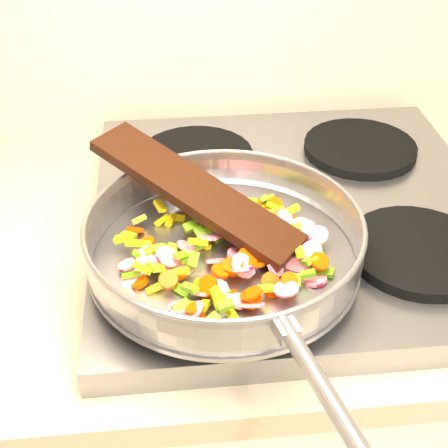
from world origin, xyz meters
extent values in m
cube|color=#939399|center=(-0.70, 1.67, 0.92)|extent=(0.60, 0.60, 0.04)
cylinder|color=black|center=(-0.84, 1.52, 0.95)|extent=(0.19, 0.19, 0.02)
cylinder|color=black|center=(-0.56, 1.52, 0.95)|extent=(0.19, 0.19, 0.02)
cylinder|color=black|center=(-0.84, 1.81, 0.95)|extent=(0.19, 0.19, 0.02)
cylinder|color=black|center=(-0.56, 1.81, 0.95)|extent=(0.19, 0.19, 0.02)
cylinder|color=#9E9EA5|center=(-0.82, 1.53, 0.96)|extent=(0.35, 0.35, 0.01)
torus|color=#9E9EA5|center=(-0.82, 1.53, 0.99)|extent=(0.40, 0.40, 0.06)
torus|color=#9E9EA5|center=(-0.82, 1.53, 1.02)|extent=(0.35, 0.35, 0.01)
cylinder|color=#9E9EA5|center=(-0.76, 1.26, 1.01)|extent=(0.06, 0.19, 0.02)
cube|color=#9E9EA5|center=(-0.78, 1.35, 1.01)|extent=(0.03, 0.03, 0.02)
cube|color=#5FA013|center=(-0.70, 1.56, 0.97)|extent=(0.02, 0.02, 0.01)
cylinder|color=#D33B00|center=(-0.85, 1.45, 0.98)|extent=(0.03, 0.03, 0.02)
cylinder|color=#E01543|center=(-0.87, 1.41, 0.98)|extent=(0.03, 0.04, 0.03)
cube|color=yellow|center=(-0.74, 1.61, 0.98)|extent=(0.03, 0.02, 0.02)
cylinder|color=#D33B00|center=(-0.91, 1.52, 0.98)|extent=(0.03, 0.03, 0.02)
cylinder|color=#E01543|center=(-0.78, 1.51, 0.97)|extent=(0.03, 0.04, 0.03)
cube|color=yellow|center=(-0.84, 1.42, 0.99)|extent=(0.02, 0.02, 0.02)
cube|color=#5FA013|center=(-0.85, 1.53, 0.98)|extent=(0.02, 0.02, 0.01)
cube|color=#5FA013|center=(-0.73, 1.46, 0.98)|extent=(0.02, 0.02, 0.01)
cube|color=#5FA013|center=(-0.84, 1.55, 0.98)|extent=(0.02, 0.02, 0.01)
cube|color=yellow|center=(-0.82, 1.64, 0.98)|extent=(0.02, 0.02, 0.02)
cube|color=#5FA013|center=(-0.81, 1.48, 0.98)|extent=(0.02, 0.02, 0.02)
cylinder|color=#E01543|center=(-0.73, 1.54, 0.98)|extent=(0.04, 0.04, 0.01)
cube|color=yellow|center=(-0.93, 1.60, 0.98)|extent=(0.02, 0.02, 0.02)
cube|color=yellow|center=(-0.90, 1.60, 0.97)|extent=(0.02, 0.02, 0.01)
cube|color=yellow|center=(-0.86, 1.53, 0.99)|extent=(0.03, 0.02, 0.01)
cylinder|color=#E01543|center=(-0.71, 1.57, 0.97)|extent=(0.04, 0.04, 0.01)
cylinder|color=#E01543|center=(-0.84, 1.46, 0.97)|extent=(0.04, 0.04, 0.02)
cube|color=#5FA013|center=(-0.91, 1.52, 0.98)|extent=(0.03, 0.02, 0.01)
cube|color=#5FA013|center=(-0.84, 1.42, 0.98)|extent=(0.01, 0.02, 0.01)
cube|color=#5FA013|center=(-0.87, 1.44, 0.98)|extent=(0.02, 0.02, 0.01)
cylinder|color=#E01543|center=(-0.89, 1.51, 0.97)|extent=(0.04, 0.05, 0.04)
cube|color=#5FA013|center=(-0.86, 1.43, 0.97)|extent=(0.02, 0.02, 0.02)
cube|color=#5FA013|center=(-0.72, 1.48, 0.98)|extent=(0.02, 0.02, 0.01)
cube|color=yellow|center=(-0.83, 1.41, 0.97)|extent=(0.02, 0.03, 0.02)
cylinder|color=#E01543|center=(-0.76, 1.55, 0.98)|extent=(0.04, 0.05, 0.03)
cylinder|color=#E01543|center=(-0.87, 1.50, 0.98)|extent=(0.04, 0.04, 0.03)
cylinder|color=#D33B00|center=(-0.75, 1.45, 0.98)|extent=(0.02, 0.02, 0.02)
cube|color=#5FA013|center=(-0.86, 1.49, 0.99)|extent=(0.02, 0.02, 0.02)
cylinder|color=#D33B00|center=(-0.77, 1.46, 0.97)|extent=(0.03, 0.03, 0.02)
cylinder|color=#E01543|center=(-0.94, 1.49, 0.96)|extent=(0.03, 0.03, 0.02)
cylinder|color=#D33B00|center=(-0.83, 1.63, 0.97)|extent=(0.03, 0.03, 0.02)
cylinder|color=#E01543|center=(-0.81, 1.47, 0.98)|extent=(0.04, 0.04, 0.03)
cylinder|color=#D33B00|center=(-0.80, 1.49, 0.98)|extent=(0.03, 0.03, 0.02)
cylinder|color=#E01543|center=(-0.76, 1.57, 0.98)|extent=(0.03, 0.03, 0.02)
cube|color=yellow|center=(-0.73, 1.50, 0.98)|extent=(0.01, 0.03, 0.01)
cube|color=yellow|center=(-0.88, 1.61, 0.97)|extent=(0.02, 0.02, 0.01)
cube|color=yellow|center=(-0.82, 1.59, 0.97)|extent=(0.02, 0.01, 0.01)
cube|color=yellow|center=(-0.95, 1.55, 0.99)|extent=(0.02, 0.02, 0.02)
cylinder|color=#E01543|center=(-0.84, 1.50, 0.97)|extent=(0.04, 0.03, 0.02)
cylinder|color=#E01543|center=(-0.72, 1.46, 0.96)|extent=(0.03, 0.03, 0.01)
cube|color=#5FA013|center=(-0.80, 1.61, 0.97)|extent=(0.02, 0.02, 0.01)
cube|color=#5FA013|center=(-0.94, 1.55, 0.99)|extent=(0.02, 0.02, 0.01)
cylinder|color=#E01543|center=(-0.80, 1.56, 0.97)|extent=(0.05, 0.04, 0.04)
cylinder|color=#E01543|center=(-0.95, 1.51, 0.97)|extent=(0.04, 0.04, 0.01)
cube|color=#5FA013|center=(-0.89, 1.54, 0.97)|extent=(0.02, 0.03, 0.01)
cylinder|color=#E01543|center=(-0.76, 1.57, 0.96)|extent=(0.04, 0.04, 0.02)
cylinder|color=#D33B00|center=(-0.82, 1.48, 0.97)|extent=(0.02, 0.02, 0.01)
cylinder|color=#E01543|center=(-0.73, 1.49, 0.96)|extent=(0.05, 0.04, 0.03)
cylinder|color=#E01543|center=(-0.75, 1.56, 0.97)|extent=(0.04, 0.04, 0.02)
cylinder|color=#D33B00|center=(-0.84, 1.61, 0.98)|extent=(0.04, 0.04, 0.01)
cylinder|color=#D33B00|center=(-0.77, 1.63, 0.97)|extent=(0.03, 0.03, 0.01)
cube|color=yellow|center=(-0.75, 1.58, 0.97)|extent=(0.02, 0.01, 0.02)
cube|color=#5FA013|center=(-0.88, 1.50, 0.99)|extent=(0.02, 0.02, 0.01)
cylinder|color=#E01543|center=(-0.73, 1.58, 0.98)|extent=(0.03, 0.04, 0.03)
cube|color=#5FA013|center=(-0.87, 1.50, 0.98)|extent=(0.02, 0.01, 0.01)
cube|color=yellow|center=(-0.78, 1.44, 0.98)|extent=(0.02, 0.01, 0.01)
cube|color=yellow|center=(-0.75, 1.60, 0.97)|extent=(0.03, 0.01, 0.01)
cylinder|color=#D33B00|center=(-0.87, 1.41, 0.97)|extent=(0.03, 0.03, 0.02)
cube|color=yellow|center=(-0.82, 1.59, 0.98)|extent=(0.03, 0.01, 0.02)
cylinder|color=#D33B00|center=(-0.87, 1.41, 0.98)|extent=(0.03, 0.03, 0.01)
cube|color=#5FA013|center=(-0.83, 1.41, 0.99)|extent=(0.02, 0.01, 0.01)
cylinder|color=#E01543|center=(-0.79, 1.58, 0.98)|extent=(0.05, 0.05, 0.02)
cube|color=#5FA013|center=(-0.92, 1.53, 0.98)|extent=(0.02, 0.03, 0.02)
cube|color=#5FA013|center=(-0.75, 1.62, 0.98)|extent=(0.02, 0.02, 0.01)
cylinder|color=#E01543|center=(-0.84, 1.54, 0.98)|extent=(0.04, 0.04, 0.01)
cylinder|color=#E01543|center=(-0.75, 1.51, 0.97)|extent=(0.03, 0.03, 0.02)
cube|color=yellow|center=(-0.85, 1.46, 0.97)|extent=(0.03, 0.02, 0.02)
cylinder|color=#E01543|center=(-0.73, 1.52, 0.97)|extent=(0.03, 0.03, 0.03)
cylinder|color=#E01543|center=(-0.76, 1.44, 0.98)|extent=(0.04, 0.04, 0.01)
cube|color=#5FA013|center=(-0.82, 1.56, 0.97)|extent=(0.03, 0.02, 0.01)
cube|color=#5FA013|center=(-0.87, 1.64, 0.99)|extent=(0.02, 0.02, 0.02)
cylinder|color=#D33B00|center=(-0.82, 1.45, 0.96)|extent=(0.03, 0.03, 0.02)
cylinder|color=#E01543|center=(-0.83, 1.61, 0.97)|extent=(0.04, 0.04, 0.02)
cylinder|color=#E01543|center=(-0.79, 1.65, 0.97)|extent=(0.03, 0.04, 0.03)
cube|color=yellow|center=(-0.91, 1.47, 0.97)|extent=(0.03, 0.01, 0.02)
cylinder|color=#D33B00|center=(-0.79, 1.49, 0.98)|extent=(0.03, 0.03, 0.02)
cylinder|color=#D33B00|center=(-0.77, 1.45, 0.97)|extent=(0.03, 0.03, 0.02)
cube|color=yellow|center=(-0.94, 1.53, 0.99)|extent=(0.02, 0.02, 0.01)
cube|color=#5FA013|center=(-0.72, 1.51, 0.97)|extent=(0.02, 0.02, 0.01)
cube|color=yellow|center=(-0.93, 1.49, 0.98)|extent=(0.02, 0.02, 0.02)
cylinder|color=#D33B00|center=(-0.71, 1.48, 0.98)|extent=(0.04, 0.03, 0.02)
cube|color=yellow|center=(-0.89, 1.60, 0.97)|extent=(0.02, 0.02, 0.02)
cube|color=yellow|center=(-0.72, 1.60, 0.97)|extent=(0.03, 0.02, 0.01)
cube|color=#5FA013|center=(-0.78, 1.53, 0.97)|extent=(0.02, 0.02, 0.01)
cylinder|color=#E01543|center=(-0.88, 1.64, 0.98)|extent=(0.05, 0.04, 0.02)
cube|color=#5FA013|center=(-0.85, 1.55, 0.98)|extent=(0.02, 0.02, 0.02)
cylinder|color=#D33B00|center=(-0.75, 1.62, 0.97)|extent=(0.03, 0.03, 0.02)
cylinder|color=#D33B00|center=(-0.85, 1.64, 0.98)|extent=(0.03, 0.03, 0.02)
cube|color=#5FA013|center=(-0.86, 1.57, 0.98)|extent=(0.02, 0.02, 0.01)
cylinder|color=#E01543|center=(-0.84, 1.45, 0.98)|extent=(0.03, 0.03, 0.01)
cube|color=#5FA013|center=(-0.85, 1.40, 0.97)|extent=(0.03, 0.02, 0.01)
cylinder|color=#E01543|center=(-0.92, 1.51, 0.98)|extent=(0.05, 0.05, 0.02)
cylinder|color=#D33B00|center=(-0.90, 1.47, 0.98)|extent=(0.03, 0.03, 0.02)
cylinder|color=#E01543|center=(-0.71, 1.54, 0.98)|extent=(0.04, 0.04, 0.01)
cylinder|color=#D33B00|center=(-0.77, 1.62, 0.97)|extent=(0.03, 0.03, 0.02)
cylinder|color=#E01543|center=(-0.82, 1.60, 0.97)|extent=(0.03, 0.04, 0.02)
cube|color=#5FA013|center=(-0.77, 1.59, 0.97)|extent=(0.01, 0.03, 0.02)
cube|color=#5FA013|center=(-0.76, 1.62, 0.97)|extent=(0.02, 0.02, 0.01)
cube|color=yellow|center=(-0.91, 1.49, 0.98)|extent=(0.02, 0.02, 0.01)
cylinder|color=#E01543|center=(-0.87, 1.54, 0.97)|extent=(0.04, 0.05, 0.02)
cube|color=yellow|center=(-0.77, 1.64, 0.97)|extent=(0.02, 0.01, 0.02)
cylinder|color=#E01543|center=(-0.80, 1.42, 0.97)|extent=(0.04, 0.03, 0.03)
cube|color=#5FA013|center=(-0.78, 1.53, 0.98)|extent=(0.02, 0.03, 0.01)
cylinder|color=#E01543|center=(-0.88, 1.43, 0.97)|extent=(0.04, 0.04, 0.01)
cube|color=yellow|center=(-0.78, 1.59, 0.98)|extent=(0.02, 0.02, 0.01)
cylinder|color=#D33B00|center=(-0.77, 1.61, 0.97)|extent=(0.02, 0.02, 0.02)
cube|color=#5FA013|center=(-0.74, 1.61, 0.97)|extent=(0.02, 0.02, 0.02)
cube|color=#5FA013|center=(-0.88, 1.43, 0.97)|extent=(0.03, 0.02, 0.01)
cube|color=#5FA013|center=(-0.71, 1.49, 0.98)|extent=(0.02, 0.02, 0.01)
cube|color=#5FA013|center=(-0.77, 1.52, 0.97)|extent=(0.01, 0.02, 0.01)
cylinder|color=#E01543|center=(-0.72, 1.50, 0.98)|extent=(0.04, 0.04, 0.02)
cylinder|color=#E01543|center=(-0.85, 1.45, 0.97)|extent=(0.05, 0.04, 0.03)
cylinder|color=#E01543|center=(-0.90, 1.51, 0.98)|extent=(0.04, 0.05, 0.03)
cylinder|color=#E01543|center=(-0.79, 1.52, 0.98)|extent=(0.02, 0.03, 0.01)
cylinder|color=#D33B00|center=(-0.88, 1.49, 0.97)|extent=(0.04, 0.04, 0.01)
cube|color=#5FA013|center=(-0.93, 1.52, 0.98)|extent=(0.02, 0.02, 0.02)
cube|color=yellow|center=(-0.88, 1.48, 0.98)|extent=(0.02, 0.01, 0.02)
cylinder|color=#D33B00|center=(-0.93, 1.48, 0.97)|extent=(0.03, 0.03, 0.02)
cube|color=yellow|center=(-0.75, 1.62, 0.97)|extent=(0.01, 0.02, 0.02)
cube|color=yellow|center=(-0.86, 1.42, 0.97)|extent=(0.02, 0.02, 0.01)
cylinder|color=#E01543|center=(-0.81, 1.62, 0.99)|extent=(0.03, 0.03, 0.02)
cube|color=yellow|center=(-0.84, 1.57, 0.98)|extent=(0.02, 0.02, 0.01)
cylinder|color=#E01543|center=(-0.82, 1.43, 0.97)|extent=(0.04, 0.04, 0.01)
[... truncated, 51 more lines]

